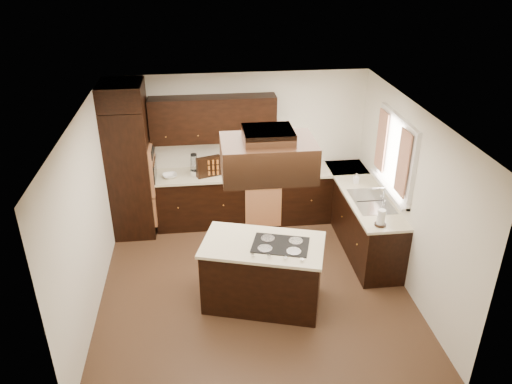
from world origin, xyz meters
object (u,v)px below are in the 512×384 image
island (263,274)px  spice_rack (209,167)px  range_hood (268,158)px  oven_column (131,172)px

island → spice_rack: 2.28m
range_hood → spice_rack: range_hood is taller
oven_column → spice_rack: size_ratio=5.30×
oven_column → range_hood: size_ratio=2.02×
island → spice_rack: (-0.61, 2.10, 0.65)m
island → oven_column: bearing=148.2°
oven_column → range_hood: bearing=-50.3°
oven_column → spice_rack: 1.24m
range_hood → spice_rack: (-0.64, 2.26, -1.07)m
island → spice_rack: size_ratio=3.70×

